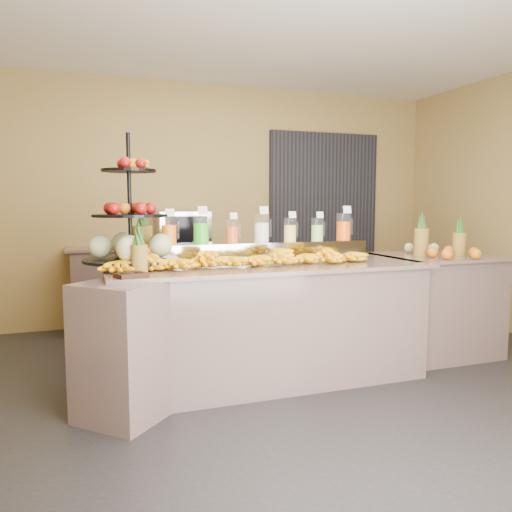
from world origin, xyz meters
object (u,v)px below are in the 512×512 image
banana_heap (242,257)px  pitcher_tray (262,251)px  right_fruit_pile (446,248)px  condiment_caddy (131,275)px  oven_warmer (183,228)px  fruit_stand (137,234)px

banana_heap → pitcher_tray: bearing=51.9°
pitcher_tray → banana_heap: bearing=-128.1°
pitcher_tray → right_fruit_pile: 1.66m
banana_heap → condiment_caddy: banana_heap is taller
banana_heap → oven_warmer: 2.04m
right_fruit_pile → condiment_caddy: bearing=-172.7°
oven_warmer → banana_heap: bearing=-88.1°
pitcher_tray → condiment_caddy: pitcher_tray is taller
fruit_stand → right_fruit_pile: size_ratio=2.10×
fruit_stand → oven_warmer: fruit_stand is taller
pitcher_tray → condiment_caddy: (-1.14, -0.69, -0.06)m
right_fruit_pile → oven_warmer: size_ratio=0.82×
fruit_stand → banana_heap: bearing=-33.3°
fruit_stand → right_fruit_pile: fruit_stand is taller
pitcher_tray → oven_warmer: bearing=101.6°
banana_heap → fruit_stand: bearing=164.6°
condiment_caddy → right_fruit_pile: right_fruit_pile is taller
banana_heap → oven_warmer: size_ratio=3.54×
oven_warmer → pitcher_tray: bearing=-78.0°
right_fruit_pile → pitcher_tray: bearing=168.5°
pitcher_tray → banana_heap: (-0.29, -0.37, -0.01)m
fruit_stand → condiment_caddy: size_ratio=5.20×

